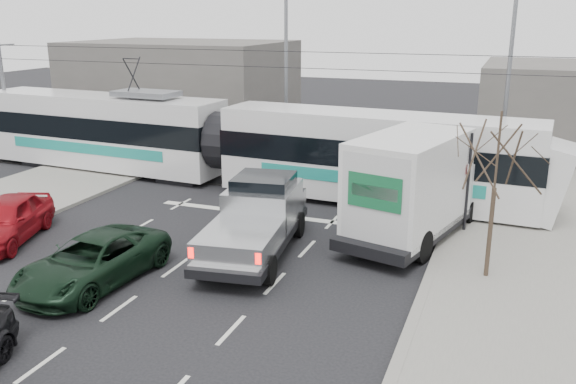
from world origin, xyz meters
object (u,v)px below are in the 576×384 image
(street_lamp_far, at_px, (283,65))
(tram, at_px, (224,142))
(street_lamp_near, at_px, (504,75))
(silver_pickup, at_px, (258,217))
(bare_tree, at_px, (497,158))
(green_car, at_px, (93,261))
(traffic_signal, at_px, (466,161))
(navy_pickup, at_px, (421,200))
(box_truck, at_px, (417,187))
(red_car, at_px, (6,220))

(street_lamp_far, distance_m, tram, 7.14)
(street_lamp_near, xyz_separation_m, tram, (-11.96, -4.42, -3.09))
(street_lamp_near, relative_size, silver_pickup, 1.30)
(bare_tree, xyz_separation_m, green_car, (-10.98, -4.36, -3.07))
(traffic_signal, xyz_separation_m, tram, (-11.12, 3.08, -0.72))
(bare_tree, distance_m, street_lamp_far, 17.97)
(tram, bearing_deg, silver_pickup, -52.96)
(traffic_signal, relative_size, tram, 0.13)
(traffic_signal, relative_size, green_car, 0.69)
(navy_pickup, xyz_separation_m, green_car, (-8.37, -8.28, -0.43))
(traffic_signal, relative_size, navy_pickup, 0.61)
(street_lamp_far, bearing_deg, tram, -94.13)
(bare_tree, relative_size, box_truck, 0.62)
(silver_pickup, xyz_separation_m, box_truck, (4.77, 3.19, 0.70))
(box_truck, xyz_separation_m, red_car, (-13.44, -5.48, -1.09))
(bare_tree, xyz_separation_m, red_car, (-16.10, -2.52, -2.99))
(bare_tree, relative_size, tram, 0.18)
(bare_tree, height_order, silver_pickup, bare_tree)
(navy_pickup, bearing_deg, red_car, -137.55)
(bare_tree, relative_size, street_lamp_near, 0.56)
(navy_pickup, relative_size, red_car, 1.25)
(street_lamp_near, relative_size, red_car, 1.91)
(street_lamp_near, distance_m, green_car, 19.62)
(green_car, bearing_deg, tram, 100.26)
(green_car, bearing_deg, silver_pickup, 53.26)
(street_lamp_far, height_order, green_car, street_lamp_far)
(street_lamp_near, distance_m, navy_pickup, 8.86)
(green_car, height_order, red_car, red_car)
(silver_pickup, height_order, green_car, silver_pickup)
(box_truck, distance_m, red_car, 14.56)
(traffic_signal, distance_m, navy_pickup, 2.17)
(green_car, bearing_deg, street_lamp_near, 59.93)
(street_lamp_far, relative_size, red_car, 1.91)
(traffic_signal, height_order, green_car, traffic_signal)
(box_truck, bearing_deg, navy_pickup, 101.41)
(street_lamp_far, distance_m, red_car, 17.14)
(traffic_signal, bearing_deg, red_car, -156.49)
(silver_pickup, bearing_deg, traffic_signal, 26.22)
(silver_pickup, distance_m, box_truck, 5.78)
(street_lamp_far, bearing_deg, silver_pickup, -72.37)
(traffic_signal, xyz_separation_m, red_car, (-14.97, -6.51, -1.94))
(tram, xyz_separation_m, navy_pickup, (9.64, -3.16, -0.87))
(bare_tree, distance_m, traffic_signal, 4.28)
(box_truck, xyz_separation_m, green_car, (-8.32, -7.32, -1.18))
(street_lamp_far, distance_m, navy_pickup, 13.85)
(box_truck, distance_m, navy_pickup, 1.21)
(red_car, bearing_deg, tram, 49.59)
(street_lamp_near, bearing_deg, box_truck, -105.53)
(traffic_signal, bearing_deg, navy_pickup, -176.97)
(traffic_signal, height_order, box_truck, box_truck)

